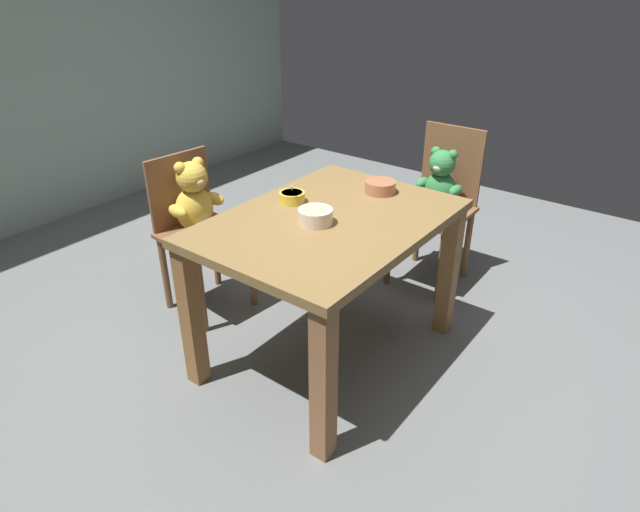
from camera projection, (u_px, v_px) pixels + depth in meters
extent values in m
cube|color=slate|center=(328.00, 355.00, 2.69)|extent=(5.20, 5.20, 0.04)
cube|color=brown|center=(329.00, 222.00, 2.34)|extent=(1.13, 0.81, 0.04)
cube|color=brown|center=(323.00, 386.00, 1.97)|extent=(0.08, 0.08, 0.68)
cube|color=olive|center=(448.00, 272.00, 2.68)|extent=(0.08, 0.08, 0.68)
cube|color=brown|center=(191.00, 317.00, 2.35)|extent=(0.08, 0.08, 0.68)
cube|color=olive|center=(332.00, 234.00, 3.06)|extent=(0.08, 0.08, 0.68)
cube|color=brown|center=(205.00, 235.00, 2.83)|extent=(0.43, 0.42, 0.02)
cube|color=brown|center=(180.00, 189.00, 2.85)|extent=(0.36, 0.05, 0.38)
cylinder|color=brown|center=(201.00, 295.00, 2.73)|extent=(0.04, 0.04, 0.43)
cylinder|color=brown|center=(252.00, 271.00, 2.95)|extent=(0.04, 0.04, 0.43)
cylinder|color=brown|center=(165.00, 273.00, 2.93)|extent=(0.04, 0.04, 0.43)
cylinder|color=brown|center=(215.00, 252.00, 3.14)|extent=(0.04, 0.04, 0.43)
ellipsoid|color=gold|center=(194.00, 209.00, 2.81)|extent=(0.22, 0.19, 0.23)
ellipsoid|color=#D9B688|center=(201.00, 214.00, 2.79)|extent=(0.12, 0.07, 0.14)
sphere|color=gold|center=(192.00, 177.00, 2.72)|extent=(0.16, 0.16, 0.16)
ellipsoid|color=#D9B688|center=(199.00, 182.00, 2.70)|extent=(0.07, 0.06, 0.05)
sphere|color=gold|center=(180.00, 168.00, 2.67)|extent=(0.06, 0.06, 0.06)
sphere|color=gold|center=(198.00, 163.00, 2.74)|extent=(0.06, 0.06, 0.06)
ellipsoid|color=gold|center=(178.00, 211.00, 2.71)|extent=(0.08, 0.14, 0.06)
ellipsoid|color=gold|center=(215.00, 199.00, 2.86)|extent=(0.08, 0.14, 0.06)
ellipsoid|color=gold|center=(201.00, 233.00, 2.74)|extent=(0.08, 0.16, 0.07)
ellipsoid|color=gold|center=(219.00, 226.00, 2.81)|extent=(0.08, 0.16, 0.07)
cube|color=brown|center=(432.00, 212.00, 3.08)|extent=(0.42, 0.39, 0.02)
cube|color=brown|center=(452.00, 164.00, 3.11)|extent=(0.02, 0.36, 0.44)
cylinder|color=brown|center=(389.00, 251.00, 3.15)|extent=(0.04, 0.04, 0.43)
cylinder|color=brown|center=(441.00, 268.00, 2.98)|extent=(0.04, 0.04, 0.43)
cylinder|color=brown|center=(418.00, 230.00, 3.40)|extent=(0.04, 0.04, 0.43)
cylinder|color=brown|center=(467.00, 244.00, 3.23)|extent=(0.04, 0.04, 0.43)
ellipsoid|color=#358144|center=(440.00, 190.00, 3.08)|extent=(0.15, 0.18, 0.21)
ellipsoid|color=beige|center=(436.00, 194.00, 3.05)|extent=(0.05, 0.10, 0.12)
sphere|color=#358144|center=(442.00, 163.00, 3.00)|extent=(0.15, 0.15, 0.15)
ellipsoid|color=beige|center=(438.00, 168.00, 2.97)|extent=(0.05, 0.06, 0.04)
sphere|color=#358144|center=(436.00, 151.00, 3.01)|extent=(0.06, 0.06, 0.06)
sphere|color=#358144|center=(453.00, 155.00, 2.95)|extent=(0.06, 0.06, 0.06)
ellipsoid|color=#358144|center=(422.00, 183.00, 3.11)|extent=(0.12, 0.06, 0.06)
ellipsoid|color=#358144|center=(456.00, 191.00, 3.00)|extent=(0.12, 0.06, 0.06)
ellipsoid|color=#358144|center=(422.00, 205.00, 3.06)|extent=(0.14, 0.06, 0.06)
ellipsoid|color=#358144|center=(438.00, 210.00, 3.01)|extent=(0.14, 0.06, 0.06)
cylinder|color=beige|center=(315.00, 216.00, 2.27)|extent=(0.15, 0.15, 0.06)
cylinder|color=beige|center=(315.00, 222.00, 2.28)|extent=(0.08, 0.08, 0.01)
cylinder|color=#CEB785|center=(315.00, 210.00, 2.26)|extent=(0.12, 0.12, 0.01)
cylinder|color=#B46F4A|center=(380.00, 187.00, 2.58)|extent=(0.15, 0.15, 0.06)
cylinder|color=#B46F4A|center=(380.00, 191.00, 2.59)|extent=(0.08, 0.08, 0.01)
cylinder|color=beige|center=(380.00, 182.00, 2.57)|extent=(0.12, 0.12, 0.01)
cylinder|color=yellow|center=(292.00, 197.00, 2.48)|extent=(0.12, 0.12, 0.05)
cylinder|color=yellow|center=(292.00, 201.00, 2.48)|extent=(0.06, 0.06, 0.01)
cylinder|color=beige|center=(292.00, 193.00, 2.47)|extent=(0.10, 0.10, 0.01)
cylinder|color=#BCBCC1|center=(292.00, 189.00, 2.43)|extent=(0.07, 0.06, 0.06)
ellipsoid|color=#BCBCC1|center=(292.00, 193.00, 2.47)|extent=(0.04, 0.04, 0.01)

